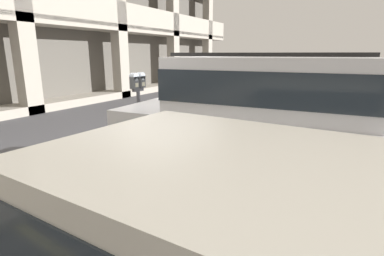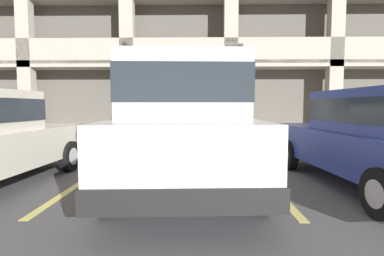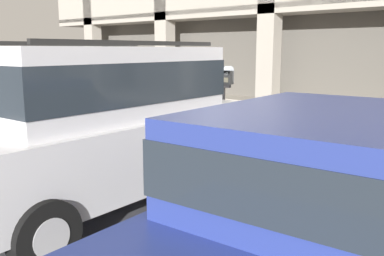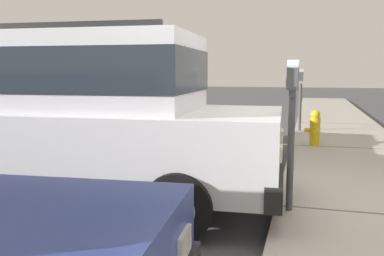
{
  "view_description": "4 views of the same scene",
  "coord_description": "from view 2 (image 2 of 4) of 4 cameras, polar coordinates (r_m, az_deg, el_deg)",
  "views": [
    {
      "loc": [
        -4.42,
        -3.32,
        2.02
      ],
      "look_at": [
        0.06,
        -0.86,
        0.75
      ],
      "focal_mm": 28.0,
      "sensor_mm": 36.0,
      "label": 1
    },
    {
      "loc": [
        0.39,
        -7.05,
        1.3
      ],
      "look_at": [
        0.27,
        -0.98,
        0.85
      ],
      "focal_mm": 28.0,
      "sensor_mm": 36.0,
      "label": 2
    },
    {
      "loc": [
        4.43,
        -5.29,
        1.95
      ],
      "look_at": [
        0.3,
        -0.64,
        0.79
      ],
      "focal_mm": 40.0,
      "sensor_mm": 36.0,
      "label": 3
    },
    {
      "loc": [
        4.56,
        0.51,
        1.56
      ],
      "look_at": [
        -0.0,
        -0.74,
        0.93
      ],
      "focal_mm": 40.0,
      "sensor_mm": 36.0,
      "label": 4
    }
  ],
  "objects": [
    {
      "name": "silver_suv",
      "position": [
        4.93,
        -1.75,
        1.81
      ],
      "size": [
        2.2,
        4.87,
        2.03
      ],
      "rotation": [
        0.0,
        0.0,
        0.05
      ],
      "color": "silver",
      "rests_on": "ground_plane"
    },
    {
      "name": "dark_hatchback",
      "position": [
        5.48,
        32.05,
        -1.4
      ],
      "size": [
        2.08,
        4.6,
        1.54
      ],
      "rotation": [
        0.0,
        0.0,
        0.08
      ],
      "color": "navy",
      "rests_on": "ground_plane"
    },
    {
      "name": "ground_plane",
      "position": [
        7.19,
        -2.04,
        -6.56
      ],
      "size": [
        80.0,
        80.0,
        0.1
      ],
      "color": "#4C4C51"
    },
    {
      "name": "sidewalk",
      "position": [
        8.45,
        -1.56,
        -4.17
      ],
      "size": [
        40.0,
        2.2,
        0.12
      ],
      "color": "#ADA89E",
      "rests_on": "ground_plane"
    },
    {
      "name": "fire_hydrant",
      "position": [
        8.93,
        -28.84,
        -1.63
      ],
      "size": [
        0.3,
        0.3,
        0.7
      ],
      "color": "gold",
      "rests_on": "sidewalk"
    },
    {
      "name": "parking_stall_lines",
      "position": [
        5.91,
        12.86,
        -8.5
      ],
      "size": [
        12.79,
        4.8,
        0.01
      ],
      "color": "#DBD16B",
      "rests_on": "ground_plane"
    },
    {
      "name": "parking_meter_near",
      "position": [
        7.4,
        -1.01,
        4.07
      ],
      "size": [
        0.35,
        0.12,
        1.55
      ],
      "color": "#47474C",
      "rests_on": "sidewalk"
    }
  ]
}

